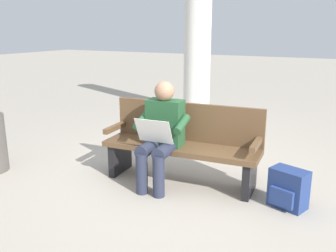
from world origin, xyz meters
The scene contains 5 objects.
ground_plane centered at (0.00, 0.00, 0.00)m, with size 40.00×40.00×0.00m, color #A89E8E.
bench_near centered at (0.01, -0.07, 0.46)m, with size 1.83×0.61×0.90m.
person_seated centered at (0.16, 0.17, 0.63)m, with size 0.59×0.59×1.18m.
backpack centered at (-1.22, 0.06, 0.20)m, with size 0.40×0.34×0.40m.
support_pillar centered at (1.32, -3.50, 1.85)m, with size 0.55×0.55×3.71m, color silver.
Camera 1 is at (-1.74, 3.62, 1.74)m, focal length 39.64 mm.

